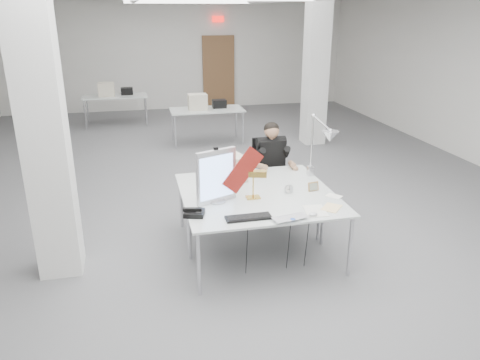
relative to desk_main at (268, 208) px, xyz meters
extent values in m
cube|color=#59595B|center=(0.00, 2.50, -0.75)|extent=(10.00, 14.00, 0.02)
cube|color=silver|center=(0.00, 9.51, 0.86)|extent=(10.00, 0.02, 3.20)
cube|color=white|center=(-2.30, 0.50, 0.86)|extent=(0.45, 0.45, 3.20)
cube|color=white|center=(2.50, 5.00, 0.86)|extent=(0.45, 0.45, 3.20)
cube|color=brown|center=(1.20, 9.44, 0.31)|extent=(0.95, 0.08, 2.10)
cube|color=red|center=(1.20, 9.40, 1.81)|extent=(0.32, 0.06, 0.16)
cube|color=white|center=(0.00, 6.50, 2.24)|extent=(2.80, 0.14, 0.08)
cube|color=silver|center=(0.00, 0.00, 0.00)|extent=(1.80, 0.90, 0.02)
cube|color=silver|center=(0.00, 0.90, 0.00)|extent=(1.80, 0.90, 0.02)
cube|color=silver|center=(0.20, 5.50, 0.00)|extent=(1.60, 0.80, 0.02)
cube|color=silver|center=(-1.80, 7.70, 0.00)|extent=(1.60, 0.80, 0.02)
cube|color=gray|center=(-3.50, 9.15, -0.14)|extent=(0.45, 0.55, 1.20)
cube|color=silver|center=(-0.52, 0.29, 0.32)|extent=(0.48, 0.23, 0.62)
cube|color=maroon|center=(-0.22, 0.25, 0.38)|extent=(0.50, 0.10, 0.55)
cube|color=black|center=(-0.28, -0.24, 0.02)|extent=(0.49, 0.17, 0.02)
imported|color=silver|center=(0.15, -0.42, 0.03)|extent=(0.42, 0.31, 0.03)
ellipsoid|color=#BBBBC0|center=(0.41, -0.33, 0.03)|extent=(0.12, 0.10, 0.04)
cube|color=black|center=(-0.82, -0.03, 0.04)|extent=(0.26, 0.24, 0.05)
cube|color=#9A6642|center=(-0.67, 0.32, 0.06)|extent=(0.13, 0.07, 0.10)
cube|color=#B3834D|center=(0.68, 0.37, 0.07)|extent=(0.15, 0.06, 0.11)
cylinder|color=#B0B0B5|center=(0.37, 0.37, 0.06)|extent=(0.11, 0.06, 0.11)
cube|color=white|center=(0.48, -0.21, 0.02)|extent=(0.27, 0.35, 0.01)
cube|color=#F8D694|center=(0.68, -0.17, 0.02)|extent=(0.30, 0.30, 0.01)
cube|color=white|center=(0.85, 0.14, 0.02)|extent=(0.21, 0.21, 0.01)
cube|color=#C1B2A0|center=(-0.23, 0.94, 0.18)|extent=(0.42, 0.41, 0.33)
camera|label=1|loc=(-1.37, -4.58, 2.09)|focal=35.00mm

